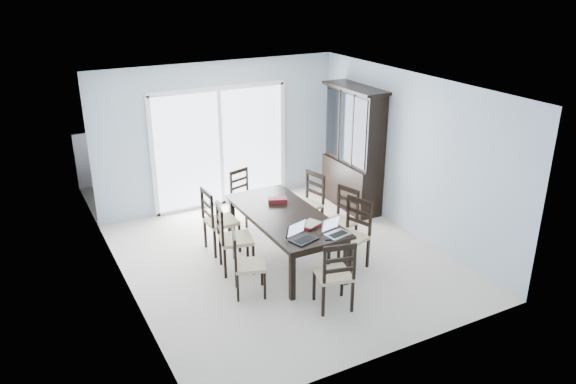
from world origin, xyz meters
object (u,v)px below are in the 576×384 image
(chair_left_far, at_px, (215,214))
(hot_tub, at_px, (187,162))
(chair_left_near, at_px, (243,257))
(game_box, at_px, (278,200))
(laptop_silver, at_px, (338,231))
(chair_left_mid, at_px, (228,231))
(china_hutch, at_px, (353,150))
(chair_right_far, at_px, (310,196))
(chair_end_near, at_px, (336,269))
(chair_right_mid, at_px, (343,213))
(chair_end_far, at_px, (243,190))
(cell_phone, at_px, (329,239))
(laptop_dark, at_px, (304,236))
(dining_table, at_px, (285,219))
(chair_right_near, at_px, (354,226))

(chair_left_far, bearing_deg, hot_tub, 168.91)
(chair_left_near, bearing_deg, hot_tub, -169.24)
(chair_left_far, height_order, game_box, chair_left_far)
(laptop_silver, bearing_deg, chair_left_mid, 126.74)
(china_hutch, height_order, chair_left_far, china_hutch)
(chair_left_far, distance_m, chair_right_far, 1.65)
(china_hutch, relative_size, chair_left_far, 1.86)
(chair_end_near, bearing_deg, chair_left_near, 147.48)
(chair_right_mid, height_order, chair_end_far, chair_right_mid)
(chair_left_mid, height_order, chair_end_near, chair_left_mid)
(chair_left_near, distance_m, cell_phone, 1.15)
(laptop_silver, relative_size, cell_phone, 3.23)
(hot_tub, bearing_deg, chair_left_mid, -98.97)
(game_box, bearing_deg, hot_tub, 97.27)
(chair_left_near, relative_size, chair_left_mid, 0.87)
(chair_left_mid, relative_size, cell_phone, 10.70)
(chair_right_mid, bearing_deg, laptop_dark, 109.48)
(chair_left_mid, distance_m, laptop_dark, 1.19)
(chair_right_mid, xyz_separation_m, laptop_dark, (-1.14, -0.80, 0.21))
(hot_tub, bearing_deg, chair_right_mid, -70.74)
(dining_table, relative_size, chair_left_near, 2.12)
(chair_left_far, distance_m, cell_phone, 1.98)
(china_hutch, xyz_separation_m, chair_right_near, (-1.22, -1.85, -0.45))
(chair_left_far, distance_m, game_box, 0.97)
(chair_right_near, bearing_deg, chair_end_far, 1.11)
(chair_right_far, height_order, hot_tub, chair_right_far)
(chair_left_near, xyz_separation_m, chair_right_mid, (1.89, 0.50, 0.05))
(chair_end_far, height_order, hot_tub, chair_end_far)
(hot_tub, bearing_deg, chair_right_near, -75.14)
(laptop_dark, bearing_deg, chair_right_near, -1.34)
(chair_left_far, bearing_deg, laptop_silver, 32.10)
(game_box, xyz_separation_m, hot_tub, (-0.40, 3.13, -0.27))
(dining_table, distance_m, game_box, 0.45)
(china_hutch, bearing_deg, game_box, -156.90)
(chair_end_far, height_order, game_box, chair_end_far)
(chair_right_far, xyz_separation_m, laptop_dark, (-1.02, -1.60, 0.20))
(chair_right_near, bearing_deg, chair_left_near, 71.12)
(chair_left_mid, bearing_deg, chair_left_far, -171.79)
(chair_right_far, relative_size, laptop_dark, 2.88)
(chair_left_near, distance_m, chair_end_near, 1.25)
(chair_right_far, xyz_separation_m, hot_tub, (-1.15, 2.83, -0.09))
(china_hutch, relative_size, chair_left_mid, 1.85)
(chair_right_near, xyz_separation_m, laptop_silver, (-0.50, -0.34, 0.18))
(chair_right_mid, relative_size, chair_end_near, 1.00)
(laptop_silver, height_order, game_box, laptop_silver)
(chair_left_near, xyz_separation_m, game_box, (1.02, 1.00, 0.24))
(laptop_silver, bearing_deg, chair_left_far, 111.97)
(china_hutch, relative_size, laptop_dark, 5.57)
(chair_left_far, xyz_separation_m, cell_phone, (0.93, -1.75, 0.13))
(chair_left_far, height_order, cell_phone, chair_left_far)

